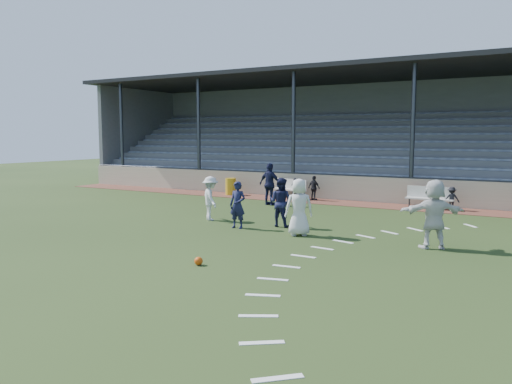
% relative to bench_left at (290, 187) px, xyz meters
% --- Properties ---
extents(ground, '(90.00, 90.00, 0.00)m').
position_rel_bench_left_xyz_m(ground, '(2.79, -10.93, -0.58)').
color(ground, '#243716').
rests_on(ground, ground).
extents(cinder_track, '(34.00, 2.00, 0.02)m').
position_rel_bench_left_xyz_m(cinder_track, '(2.79, -0.43, -0.57)').
color(cinder_track, brown).
rests_on(cinder_track, ground).
extents(retaining_wall, '(34.00, 0.18, 1.20)m').
position_rel_bench_left_xyz_m(retaining_wall, '(2.79, 0.62, 0.02)').
color(retaining_wall, beige).
rests_on(retaining_wall, ground).
extents(bench_left, '(2.03, 1.02, 0.95)m').
position_rel_bench_left_xyz_m(bench_left, '(0.00, 0.00, 0.00)').
color(bench_left, beige).
rests_on(bench_left, cinder_track).
extents(bench_right, '(2.02, 0.54, 0.95)m').
position_rel_bench_left_xyz_m(bench_right, '(6.87, -0.41, 0.00)').
color(bench_right, beige).
rests_on(bench_right, cinder_track).
extents(trash_bin, '(0.55, 0.55, 0.89)m').
position_rel_bench_left_xyz_m(trash_bin, '(-3.35, -0.38, -0.12)').
color(trash_bin, gold).
rests_on(trash_bin, cinder_track).
extents(football, '(0.21, 0.21, 0.21)m').
position_rel_bench_left_xyz_m(football, '(3.78, -13.01, -0.48)').
color(football, '#C2460B').
rests_on(football, ground).
extents(player_white_lead, '(1.06, 0.97, 1.82)m').
position_rel_bench_left_xyz_m(player_white_lead, '(4.37, -8.46, 0.32)').
color(player_white_lead, silver).
rests_on(player_white_lead, ground).
extents(player_navy_lead, '(0.60, 0.41, 1.61)m').
position_rel_bench_left_xyz_m(player_navy_lead, '(2.02, -8.35, 0.22)').
color(player_navy_lead, '#131636').
rests_on(player_navy_lead, ground).
extents(player_navy_mid, '(0.86, 0.68, 1.71)m').
position_rel_bench_left_xyz_m(player_navy_mid, '(3.15, -7.33, 0.27)').
color(player_navy_mid, '#131636').
rests_on(player_navy_mid, ground).
extents(player_white_wing, '(1.20, 1.16, 1.65)m').
position_rel_bench_left_xyz_m(player_white_wing, '(0.27, -7.45, 0.24)').
color(player_white_wing, silver).
rests_on(player_white_wing, ground).
extents(player_navy_wing, '(1.18, 0.62, 1.92)m').
position_rel_bench_left_xyz_m(player_navy_wing, '(0.28, -2.74, 0.37)').
color(player_navy_wing, '#131636').
rests_on(player_navy_wing, ground).
extents(player_white_back, '(1.86, 1.42, 1.96)m').
position_rel_bench_left_xyz_m(player_white_back, '(8.41, -8.23, 0.39)').
color(player_white_back, silver).
rests_on(player_white_back, ground).
extents(sub_left_near, '(0.39, 0.27, 1.04)m').
position_rel_bench_left_xyz_m(sub_left_near, '(0.37, -0.25, -0.04)').
color(sub_left_near, black).
rests_on(sub_left_near, cinder_track).
extents(sub_left_far, '(0.76, 0.50, 1.20)m').
position_rel_bench_left_xyz_m(sub_left_far, '(1.42, -0.30, 0.03)').
color(sub_left_far, black).
rests_on(sub_left_far, cinder_track).
extents(sub_right, '(0.72, 0.53, 0.99)m').
position_rel_bench_left_xyz_m(sub_right, '(7.76, -0.46, -0.07)').
color(sub_right, black).
rests_on(sub_right, cinder_track).
extents(grandstand, '(34.60, 9.00, 6.61)m').
position_rel_bench_left_xyz_m(grandstand, '(2.80, 5.33, 1.62)').
color(grandstand, slate).
rests_on(grandstand, ground).
extents(penalty_arc, '(3.89, 14.63, 0.01)m').
position_rel_bench_left_xyz_m(penalty_arc, '(6.92, -10.93, -0.58)').
color(penalty_arc, white).
rests_on(penalty_arc, ground).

